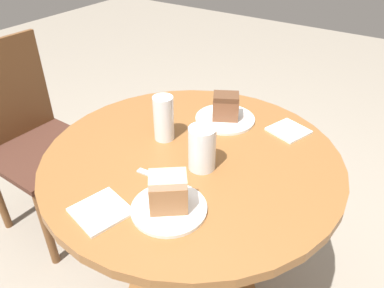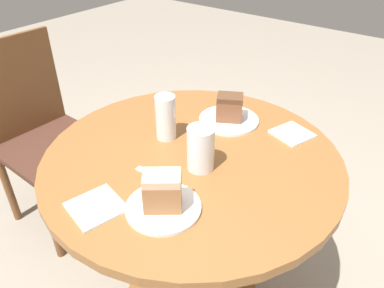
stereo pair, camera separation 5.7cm
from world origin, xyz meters
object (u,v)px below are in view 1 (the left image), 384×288
object	(u,v)px
plate_near	(169,208)
glass_lemonade	(202,151)
cake_slice_near	(168,192)
chair	(34,139)
plate_far	(225,119)
cake_slice_far	(226,106)
glass_water	(164,120)

from	to	relation	value
plate_near	glass_lemonade	distance (m)	0.21
plate_near	cake_slice_near	bearing A→B (deg)	180.00
chair	cake_slice_near	xyz separation A→B (m)	(-0.24, -0.95, 0.32)
chair	plate_near	world-z (taller)	chair
plate_far	cake_slice_far	size ratio (longest dim) A/B	1.89
cake_slice_far	plate_near	bearing A→B (deg)	-167.51
plate_near	plate_far	bearing A→B (deg)	12.49
chair	cake_slice_near	bearing A→B (deg)	-102.12
chair	plate_near	distance (m)	1.02
plate_near	plate_far	size ratio (longest dim) A/B	0.93
plate_far	glass_water	world-z (taller)	glass_water
cake_slice_far	chair	bearing A→B (deg)	105.47
chair	glass_lemonade	distance (m)	0.98
cake_slice_far	glass_lemonade	xyz separation A→B (m)	(-0.28, -0.08, 0.00)
plate_far	glass_lemonade	xyz separation A→B (m)	(-0.28, -0.08, 0.05)
glass_lemonade	glass_water	bearing A→B (deg)	70.60
chair	cake_slice_near	size ratio (longest dim) A/B	7.85
plate_far	glass_water	xyz separation A→B (m)	(-0.21, 0.11, 0.06)
chair	cake_slice_near	distance (m)	1.03
cake_slice_near	glass_lemonade	bearing A→B (deg)	7.91
glass_water	cake_slice_far	bearing A→B (deg)	-27.04
chair	plate_far	distance (m)	0.92
chair	glass_water	bearing A→B (deg)	-86.16
chair	glass_water	size ratio (longest dim) A/B	6.02
cake_slice_near	cake_slice_far	bearing A→B (deg)	12.49
plate_far	glass_water	distance (m)	0.25
plate_far	cake_slice_far	world-z (taller)	cake_slice_far
plate_near	cake_slice_far	distance (m)	0.49
plate_near	glass_lemonade	bearing A→B (deg)	7.91
glass_lemonade	glass_water	xyz separation A→B (m)	(0.07, 0.19, 0.01)
cake_slice_far	glass_water	world-z (taller)	glass_water
plate_far	cake_slice_near	world-z (taller)	cake_slice_near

